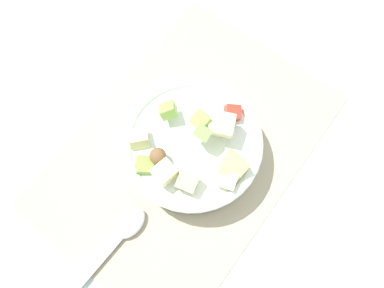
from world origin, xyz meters
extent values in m
plane|color=silver|center=(0.00, 0.00, 0.00)|extent=(2.40, 2.40, 0.00)
cube|color=tan|center=(0.00, 0.00, 0.00)|extent=(0.51, 0.35, 0.01)
cylinder|color=white|center=(0.00, -0.01, 0.04)|extent=(0.21, 0.21, 0.06)
torus|color=white|center=(0.00, -0.01, 0.07)|extent=(0.22, 0.22, 0.02)
cube|color=beige|center=(-0.07, -0.01, 0.09)|extent=(0.04, 0.03, 0.03)
cube|color=#BC3828|center=(0.07, -0.04, 0.08)|extent=(0.03, 0.04, 0.03)
cube|color=#E5D684|center=(-0.06, -0.05, 0.08)|extent=(0.04, 0.04, 0.03)
cube|color=beige|center=(-0.02, -0.09, 0.08)|extent=(0.04, 0.03, 0.03)
cube|color=#8CB74C|center=(0.02, -0.01, 0.10)|extent=(0.04, 0.04, 0.04)
cube|color=#8CB74C|center=(0.01, 0.04, 0.09)|extent=(0.03, 0.04, 0.03)
cube|color=#E5D684|center=(0.00, -0.09, 0.08)|extent=(0.05, 0.04, 0.05)
cube|color=beige|center=(-0.05, 0.05, 0.08)|extent=(0.04, 0.04, 0.03)
cube|color=#8CB74C|center=(-0.08, 0.02, 0.07)|extent=(0.04, 0.04, 0.03)
cube|color=beige|center=(0.04, -0.04, 0.10)|extent=(0.05, 0.05, 0.04)
sphere|color=brown|center=(-0.05, 0.01, 0.09)|extent=(0.04, 0.04, 0.04)
cube|color=#93C160|center=(0.01, -0.02, 0.11)|extent=(0.03, 0.03, 0.04)
ellipsoid|color=#B7B7BC|center=(-0.15, -0.01, 0.01)|extent=(0.06, 0.04, 0.01)
cube|color=#B7B7BC|center=(-0.25, 0.00, 0.01)|extent=(0.15, 0.02, 0.01)
camera|label=1|loc=(-0.16, -0.13, 0.64)|focal=36.20mm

